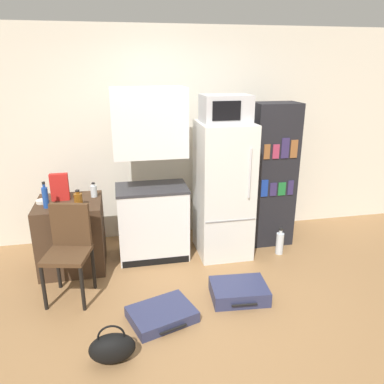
# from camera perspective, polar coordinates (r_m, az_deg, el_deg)

# --- Properties ---
(ground_plane) EXTENTS (24.00, 24.00, 0.00)m
(ground_plane) POSITION_cam_1_polar(r_m,az_deg,el_deg) (3.58, 2.54, -19.02)
(ground_plane) COLOR olive
(wall_back) EXTENTS (6.40, 0.10, 2.65)m
(wall_back) POSITION_cam_1_polar(r_m,az_deg,el_deg) (4.90, -0.62, 8.63)
(wall_back) COLOR silver
(wall_back) RESTS_ON ground_plane
(side_table) EXTENTS (0.70, 0.67, 0.78)m
(side_table) POSITION_cam_1_polar(r_m,az_deg,el_deg) (4.43, -17.84, -6.17)
(side_table) COLOR #422D1E
(side_table) RESTS_ON ground_plane
(kitchen_hutch) EXTENTS (0.82, 0.52, 1.97)m
(kitchen_hutch) POSITION_cam_1_polar(r_m,az_deg,el_deg) (4.29, -6.23, 1.49)
(kitchen_hutch) COLOR white
(kitchen_hutch) RESTS_ON ground_plane
(refrigerator) EXTENTS (0.60, 0.67, 1.59)m
(refrigerator) POSITION_cam_1_polar(r_m,az_deg,el_deg) (4.42, 4.79, 0.30)
(refrigerator) COLOR silver
(refrigerator) RESTS_ON ground_plane
(microwave) EXTENTS (0.53, 0.40, 0.30)m
(microwave) POSITION_cam_1_polar(r_m,az_deg,el_deg) (4.21, 5.15, 12.55)
(microwave) COLOR #B7B7BC
(microwave) RESTS_ON refrigerator
(bookshelf) EXTENTS (0.53, 0.36, 1.78)m
(bookshelf) POSITION_cam_1_polar(r_m,az_deg,el_deg) (4.74, 12.13, 2.44)
(bookshelf) COLOR black
(bookshelf) RESTS_ON ground_plane
(bottle_blue_soda) EXTENTS (0.06, 0.06, 0.28)m
(bottle_blue_soda) POSITION_cam_1_polar(r_m,az_deg,el_deg) (4.15, -21.45, -0.71)
(bottle_blue_soda) COLOR #1E47A3
(bottle_blue_soda) RESTS_ON side_table
(bottle_clear_short) EXTENTS (0.07, 0.07, 0.17)m
(bottle_clear_short) POSITION_cam_1_polar(r_m,az_deg,el_deg) (4.34, -14.74, 0.17)
(bottle_clear_short) COLOR silver
(bottle_clear_short) RESTS_ON side_table
(bottle_amber_beer) EXTENTS (0.09, 0.09, 0.18)m
(bottle_amber_beer) POSITION_cam_1_polar(r_m,az_deg,el_deg) (4.09, -16.95, -1.10)
(bottle_amber_beer) COLOR brown
(bottle_amber_beer) RESTS_ON side_table
(bowl) EXTENTS (0.12, 0.12, 0.03)m
(bowl) POSITION_cam_1_polar(r_m,az_deg,el_deg) (4.34, -21.88, -1.34)
(bowl) COLOR silver
(bowl) RESTS_ON side_table
(cereal_box) EXTENTS (0.19, 0.07, 0.30)m
(cereal_box) POSITION_cam_1_polar(r_m,az_deg,el_deg) (4.32, -19.53, 0.72)
(cereal_box) COLOR red
(cereal_box) RESTS_ON side_table
(chair) EXTENTS (0.48, 0.48, 0.93)m
(chair) POSITION_cam_1_polar(r_m,az_deg,el_deg) (3.84, -18.21, -7.44)
(chair) COLOR black
(chair) RESTS_ON ground_plane
(suitcase_large_flat) EXTENTS (0.57, 0.46, 0.14)m
(suitcase_large_flat) POSITION_cam_1_polar(r_m,az_deg,el_deg) (3.85, 7.16, -14.78)
(suitcase_large_flat) COLOR navy
(suitcase_large_flat) RESTS_ON ground_plane
(suitcase_small_flat) EXTENTS (0.66, 0.57, 0.10)m
(suitcase_small_flat) POSITION_cam_1_polar(r_m,az_deg,el_deg) (3.58, -4.61, -18.09)
(suitcase_small_flat) COLOR navy
(suitcase_small_flat) RESTS_ON ground_plane
(handbag) EXTENTS (0.36, 0.20, 0.33)m
(handbag) POSITION_cam_1_polar(r_m,az_deg,el_deg) (3.19, -12.06, -22.21)
(handbag) COLOR black
(handbag) RESTS_ON ground_plane
(water_bottle_front) EXTENTS (0.09, 0.09, 0.34)m
(water_bottle_front) POSITION_cam_1_polar(r_m,az_deg,el_deg) (4.71, 13.22, -7.54)
(water_bottle_front) COLOR silver
(water_bottle_front) RESTS_ON ground_plane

